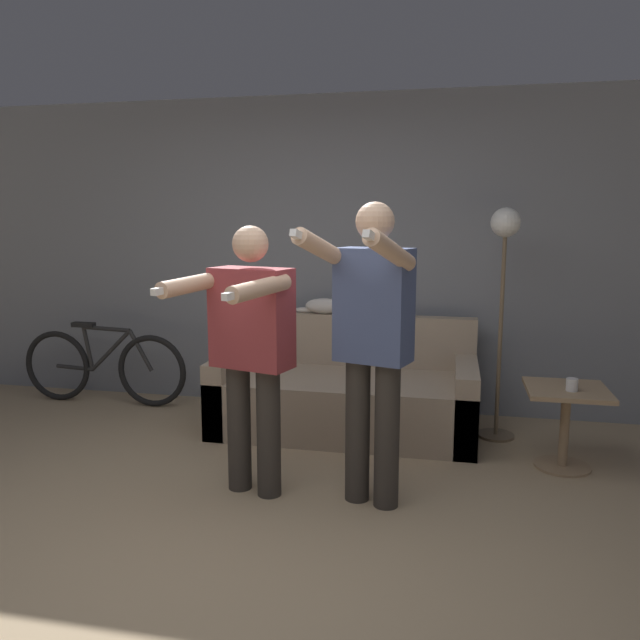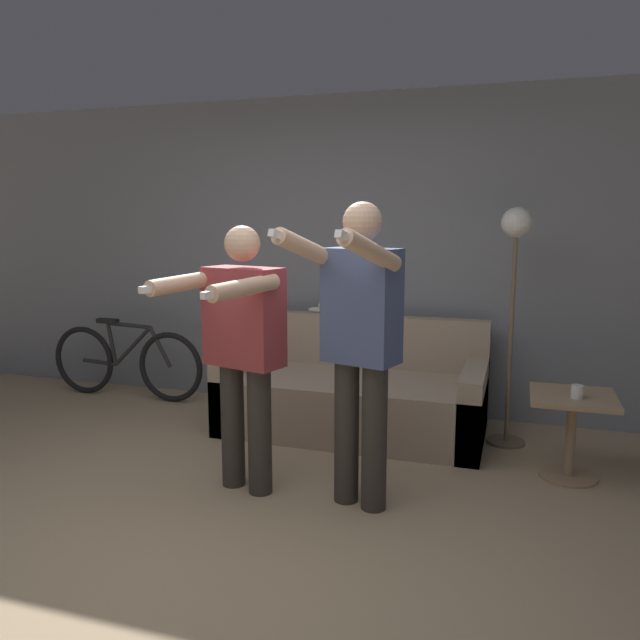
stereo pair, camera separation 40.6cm
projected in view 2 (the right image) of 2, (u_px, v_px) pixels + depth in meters
The scene contains 10 objects.
ground_plane at pixel (203, 553), 3.02m from camera, with size 16.00×16.00×0.00m, color tan.
wall_back at pixel (346, 255), 5.21m from camera, with size 10.00×0.05×2.60m.
couch at pixel (354, 396), 4.75m from camera, with size 1.94×0.94×0.84m.
person_left at pixel (242, 341), 3.59m from camera, with size 0.64×0.77×1.57m.
person_right at pixel (359, 336), 3.37m from camera, with size 0.59×0.74×1.69m.
cat at pixel (341, 305), 5.04m from camera, with size 0.46×0.14×0.17m.
floor_lamp at pixel (515, 264), 4.30m from camera, with size 0.27×0.27×1.68m.
side_table at pixel (572, 418), 3.85m from camera, with size 0.50×0.50×0.53m.
cup at pixel (577, 392), 3.75m from camera, with size 0.07×0.07×0.08m.
bicycle at pixel (126, 362), 5.61m from camera, with size 1.53×0.07×0.71m.
Camera 2 is at (1.40, -2.49, 1.61)m, focal length 35.00 mm.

